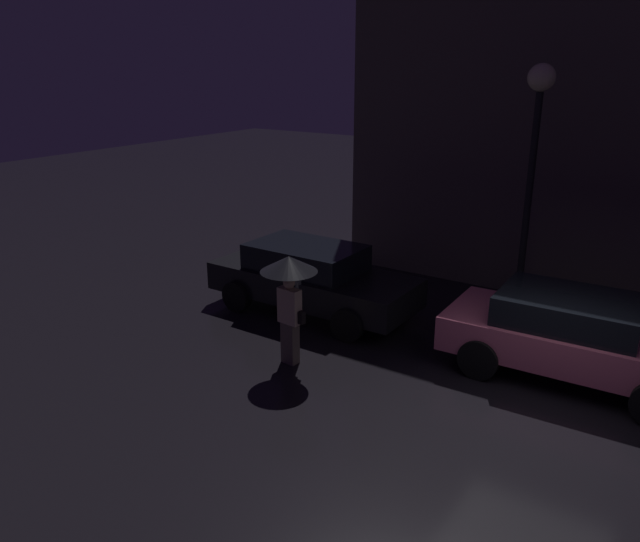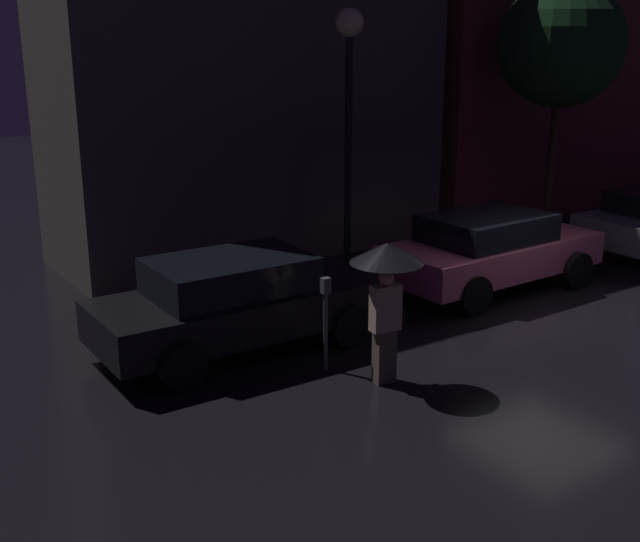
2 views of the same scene
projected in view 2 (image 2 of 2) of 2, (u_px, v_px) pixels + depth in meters
name	position (u px, v px, depth m)	size (l,w,h in m)	color
ground_plane	(549.00, 312.00, 13.64)	(60.00, 60.00, 0.00)	black
building_facade_left	(247.00, 53.00, 16.46)	(8.22, 3.00, 8.32)	#564C47
building_facade_right	(527.00, 5.00, 20.61)	(7.33, 3.00, 10.49)	brown
parked_car_black	(239.00, 301.00, 11.86)	(4.42, 1.93, 1.44)	black
parked_car_pink	(490.00, 249.00, 14.70)	(4.30, 2.02, 1.42)	#DB6684
pedestrian_with_umbrella	(386.00, 274.00, 10.48)	(0.98, 0.98, 1.96)	#66564C
parking_meter	(326.00, 314.00, 11.09)	(0.12, 0.10, 1.35)	#4C5154
street_lamp_near	(349.00, 77.00, 14.79)	(0.52, 0.52, 5.00)	black
street_tree	(561.00, 45.00, 17.06)	(2.71, 2.71, 5.70)	#473323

